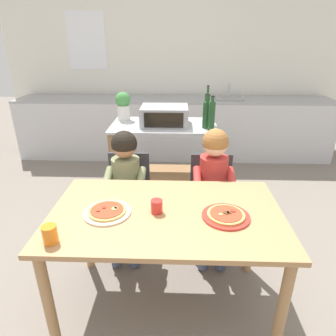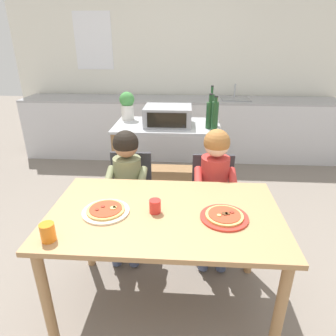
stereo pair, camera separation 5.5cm
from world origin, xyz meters
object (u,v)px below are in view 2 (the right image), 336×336
object	(u,v)px
dining_chair_right	(212,197)
kitchen_island_cart	(167,151)
drinking_cup_red	(155,206)
drinking_cup_orange	(48,232)
bottle_tall_green_wine	(210,115)
bottle_clear_vinegar	(215,116)
bottle_dark_olive_oil	(216,113)
child_in_olive_shirt	(126,179)
potted_herb_plant	(127,105)
bottle_slim_sauce	(211,106)
dining_table	(165,226)
dining_chair_left	(130,194)
pizza_plate_red_rimmed	(224,216)
pizza_plate_cream	(106,211)
toaster_oven	(168,116)
child_in_red_shirt	(215,181)

from	to	relation	value
dining_chair_right	kitchen_island_cart	bearing A→B (deg)	119.33
dining_chair_right	drinking_cup_red	size ratio (longest dim) A/B	9.96
kitchen_island_cart	drinking_cup_orange	size ratio (longest dim) A/B	11.02
bottle_tall_green_wine	bottle_clear_vinegar	world-z (taller)	bottle_tall_green_wine
kitchen_island_cart	bottle_dark_olive_oil	bearing A→B (deg)	-2.61
bottle_clear_vinegar	child_in_olive_shirt	world-z (taller)	bottle_clear_vinegar
kitchen_island_cart	potted_herb_plant	bearing A→B (deg)	160.13
bottle_slim_sauce	potted_herb_plant	xyz separation A→B (m)	(-0.89, -0.08, 0.02)
dining_table	dining_chair_left	distance (m)	0.78
bottle_clear_vinegar	drinking_cup_orange	world-z (taller)	bottle_clear_vinegar
bottle_clear_vinegar	child_in_olive_shirt	size ratio (longest dim) A/B	0.32
bottle_slim_sauce	pizza_plate_red_rimmed	size ratio (longest dim) A/B	1.29
dining_chair_right	child_in_olive_shirt	size ratio (longest dim) A/B	0.78
pizza_plate_cream	drinking_cup_orange	distance (m)	0.36
bottle_dark_olive_oil	child_in_olive_shirt	bearing A→B (deg)	-131.41
toaster_oven	child_in_red_shirt	xyz separation A→B (m)	(0.42, -0.86, -0.29)
toaster_oven	drinking_cup_orange	world-z (taller)	toaster_oven
child_in_red_shirt	pizza_plate_cream	size ratio (longest dim) A/B	3.82
child_in_red_shirt	dining_table	bearing A→B (deg)	-121.90
kitchen_island_cart	pizza_plate_cream	xyz separation A→B (m)	(-0.26, -1.46, 0.17)
bottle_slim_sauce	dining_table	distance (m)	1.75
potted_herb_plant	drinking_cup_red	xyz separation A→B (m)	(0.46, -1.60, -0.26)
toaster_oven	child_in_olive_shirt	world-z (taller)	toaster_oven
dining_chair_left	dining_chair_right	xyz separation A→B (m)	(0.69, -0.01, 0.00)
child_in_red_shirt	drinking_cup_orange	xyz separation A→B (m)	(-0.91, -0.86, 0.11)
toaster_oven	dining_chair_left	bearing A→B (deg)	-110.32
dining_chair_right	pizza_plate_red_rimmed	size ratio (longest dim) A/B	2.95
bottle_tall_green_wine	drinking_cup_orange	size ratio (longest dim) A/B	3.41
child_in_olive_shirt	child_in_red_shirt	xyz separation A→B (m)	(0.69, -0.01, 0.01)
potted_herb_plant	child_in_red_shirt	bearing A→B (deg)	-50.17
bottle_clear_vinegar	pizza_plate_cream	distance (m)	1.49
dining_chair_right	child_in_red_shirt	xyz separation A→B (m)	(0.00, -0.12, 0.21)
dining_chair_right	drinking_cup_orange	world-z (taller)	drinking_cup_orange
kitchen_island_cart	drinking_cup_red	bearing A→B (deg)	-88.94
dining_table	dining_chair_right	xyz separation A→B (m)	(0.34, 0.67, -0.17)
kitchen_island_cart	toaster_oven	xyz separation A→B (m)	(0.01, -0.02, 0.38)
potted_herb_plant	dining_table	distance (m)	1.72
child_in_olive_shirt	drinking_cup_red	bearing A→B (deg)	-63.20
potted_herb_plant	child_in_olive_shirt	xyz separation A→B (m)	(0.17, -1.03, -0.37)
child_in_olive_shirt	dining_chair_left	bearing A→B (deg)	90.00
dining_chair_left	child_in_red_shirt	bearing A→B (deg)	-10.36
bottle_slim_sauce	bottle_clear_vinegar	size ratio (longest dim) A/B	1.09
bottle_dark_olive_oil	drinking_cup_red	xyz separation A→B (m)	(-0.46, -1.42, -0.22)
dining_chair_left	drinking_cup_orange	bearing A→B (deg)	-102.62
bottle_dark_olive_oil	bottle_slim_sauce	bearing A→B (deg)	96.41
pizza_plate_red_rimmed	pizza_plate_cream	bearing A→B (deg)	178.64
toaster_oven	potted_herb_plant	world-z (taller)	potted_herb_plant
child_in_olive_shirt	pizza_plate_red_rimmed	world-z (taller)	child_in_olive_shirt
pizza_plate_cream	toaster_oven	bearing A→B (deg)	79.38
bottle_dark_olive_oil	dining_chair_right	distance (m)	0.91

